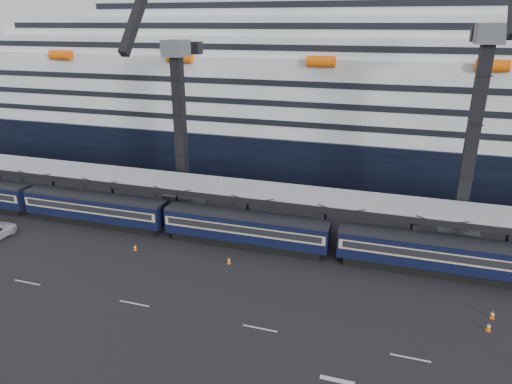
{
  "coord_description": "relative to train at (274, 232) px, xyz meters",
  "views": [
    {
      "loc": [
        7.16,
        -34.39,
        24.1
      ],
      "look_at": [
        -6.75,
        10.0,
        6.68
      ],
      "focal_mm": 32.0,
      "sensor_mm": 36.0,
      "label": 1
    }
  ],
  "objects": [
    {
      "name": "lane_markings",
      "position": [
        12.8,
        -15.23,
        -2.19
      ],
      "size": [
        111.0,
        4.27,
        0.02
      ],
      "color": "beige",
      "rests_on": "ground"
    },
    {
      "name": "crane_dark_near",
      "position": [
        -15.35,
        8.59,
        9.73
      ],
      "size": [
        4.5,
        17.75,
        35.08
      ],
      "color": "#474A4E",
      "rests_on": "ground"
    },
    {
      "name": "traffic_cone_e",
      "position": [
        21.42,
        -6.64,
        -1.81
      ],
      "size": [
        0.39,
        0.39,
        0.78
      ],
      "color": "#FE5D08",
      "rests_on": "ground"
    },
    {
      "name": "traffic_cone_f",
      "position": [
        20.84,
        -8.59,
        -1.8
      ],
      "size": [
        0.4,
        0.4,
        0.8
      ],
      "color": "#FE5D08",
      "rests_on": "ground"
    },
    {
      "name": "train",
      "position": [
        0.0,
        0.0,
        0.0
      ],
      "size": [
        133.05,
        3.0,
        4.05
      ],
      "color": "black",
      "rests_on": "ground"
    },
    {
      "name": "crane_dark_mid",
      "position": [
        19.65,
        7.59,
        11.16
      ],
      "size": [
        4.5,
        18.24,
        39.64
      ],
      "color": "#474A4E",
      "rests_on": "ground"
    },
    {
      "name": "traffic_cone_d",
      "position": [
        -3.7,
        -4.52,
        -1.81
      ],
      "size": [
        0.39,
        0.39,
        0.78
      ],
      "color": "#FE5D08",
      "rests_on": "ground"
    },
    {
      "name": "canopy",
      "position": [
        4.65,
        4.0,
        3.05
      ],
      "size": [
        130.0,
        6.25,
        5.53
      ],
      "color": "gray",
      "rests_on": "ground"
    },
    {
      "name": "cruise_ship",
      "position": [
        3.57,
        35.99,
        10.14
      ],
      "size": [
        214.09,
        28.84,
        34.0
      ],
      "color": "black",
      "rests_on": "ground"
    },
    {
      "name": "ground",
      "position": [
        4.65,
        -10.0,
        -2.2
      ],
      "size": [
        260.0,
        260.0,
        0.0
      ],
      "primitive_type": "plane",
      "color": "black",
      "rests_on": "ground"
    },
    {
      "name": "traffic_cone_c",
      "position": [
        -14.82,
        -4.84,
        -1.84
      ],
      "size": [
        0.37,
        0.37,
        0.74
      ],
      "color": "#FE5D08",
      "rests_on": "ground"
    }
  ]
}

